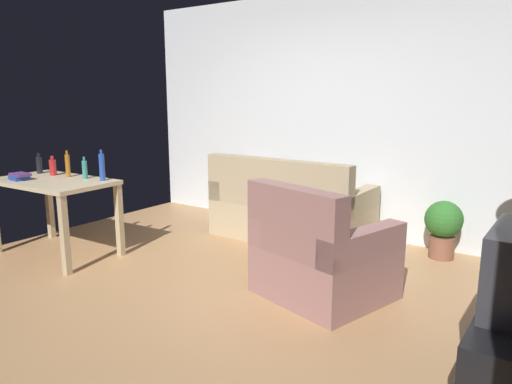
% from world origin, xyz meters
% --- Properties ---
extents(ground_plane, '(5.20, 4.40, 0.02)m').
position_xyz_m(ground_plane, '(0.00, 0.00, -0.01)').
color(ground_plane, tan).
extents(wall_rear, '(5.20, 0.10, 2.70)m').
position_xyz_m(wall_rear, '(0.00, 2.20, 1.35)').
color(wall_rear, silver).
rests_on(wall_rear, ground_plane).
extents(couch, '(1.70, 0.84, 0.92)m').
position_xyz_m(couch, '(-0.22, 1.59, 0.31)').
color(couch, tan).
rests_on(couch, ground_plane).
extents(desk, '(1.23, 0.75, 0.76)m').
position_xyz_m(desk, '(-1.84, -0.18, 0.65)').
color(desk, '#C6B28E').
rests_on(desk, ground_plane).
extents(potted_plant, '(0.36, 0.36, 0.57)m').
position_xyz_m(potted_plant, '(1.34, 1.90, 0.33)').
color(potted_plant, brown).
rests_on(potted_plant, ground_plane).
extents(armchair, '(1.09, 1.05, 0.92)m').
position_xyz_m(armchair, '(0.78, 0.40, 0.32)').
color(armchair, '#996B66').
rests_on(armchair, ground_plane).
extents(bottle_dark, '(0.06, 0.06, 0.22)m').
position_xyz_m(bottle_dark, '(-2.30, -0.04, 0.85)').
color(bottle_dark, black).
rests_on(bottle_dark, desk).
extents(bottle_red, '(0.07, 0.07, 0.20)m').
position_xyz_m(bottle_red, '(-2.07, -0.03, 0.85)').
color(bottle_red, '#AD2323').
rests_on(bottle_red, desk).
extents(bottle_amber, '(0.05, 0.05, 0.27)m').
position_xyz_m(bottle_amber, '(-1.86, -0.00, 0.88)').
color(bottle_amber, '#9E6019').
rests_on(bottle_amber, desk).
extents(bottle_tall, '(0.05, 0.05, 0.22)m').
position_xyz_m(bottle_tall, '(-1.62, 0.03, 0.85)').
color(bottle_tall, teal).
rests_on(bottle_tall, desk).
extents(bottle_blue, '(0.05, 0.05, 0.30)m').
position_xyz_m(bottle_blue, '(-1.40, 0.06, 0.89)').
color(bottle_blue, '#2347A3').
rests_on(bottle_blue, desk).
extents(book_stack, '(0.21, 0.15, 0.07)m').
position_xyz_m(book_stack, '(-2.09, -0.38, 0.79)').
color(book_stack, navy).
rests_on(book_stack, desk).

